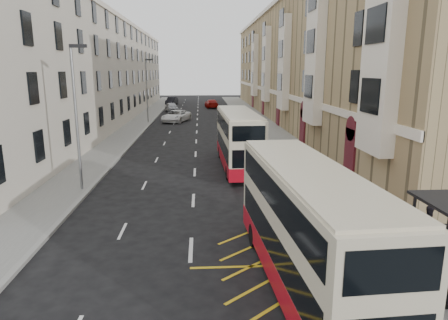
{
  "coord_description": "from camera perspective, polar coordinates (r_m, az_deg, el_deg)",
  "views": [
    {
      "loc": [
        0.44,
        -10.38,
        6.82
      ],
      "look_at": [
        1.58,
        8.95,
        2.43
      ],
      "focal_mm": 32.0,
      "sensor_mm": 36.0,
      "label": 1
    }
  ],
  "objects": [
    {
      "name": "street_lamp_near",
      "position": [
        23.49,
        -20.32,
        6.66
      ],
      "size": [
        0.93,
        0.18,
        8.0
      ],
      "color": "gray",
      "rests_on": "pavement_left"
    },
    {
      "name": "pedestrian_far",
      "position": [
        15.72,
        19.26,
        -9.73
      ],
      "size": [
        1.07,
        0.79,
        1.68
      ],
      "primitive_type": "imported",
      "rotation": [
        0.0,
        0.0,
        2.71
      ],
      "color": "black",
      "rests_on": "pavement_right"
    },
    {
      "name": "street_lamp_far",
      "position": [
        52.86,
        -10.94,
        10.19
      ],
      "size": [
        0.93,
        0.18,
        8.0
      ],
      "color": "gray",
      "rests_on": "pavement_left"
    },
    {
      "name": "double_decker_front",
      "position": [
        12.83,
        11.62,
        -9.46
      ],
      "size": [
        2.84,
        10.05,
        3.97
      ],
      "rotation": [
        0.0,
        0.0,
        0.06
      ],
      "color": "beige",
      "rests_on": "ground"
    },
    {
      "name": "pedestrian_mid",
      "position": [
        17.62,
        27.28,
        -8.26
      ],
      "size": [
        0.8,
        0.65,
        1.55
      ],
      "primitive_type": "imported",
      "rotation": [
        0.0,
        0.0,
        -0.09
      ],
      "color": "black",
      "rests_on": "pavement_right"
    },
    {
      "name": "ground",
      "position": [
        12.43,
        -5.19,
        -20.56
      ],
      "size": [
        200.0,
        200.0,
        0.0
      ],
      "primitive_type": "plane",
      "color": "black",
      "rests_on": "ground"
    },
    {
      "name": "double_decker_rear",
      "position": [
        28.12,
        2.05,
        2.97
      ],
      "size": [
        2.56,
        10.07,
        3.99
      ],
      "rotation": [
        0.0,
        0.0,
        0.03
      ],
      "color": "beige",
      "rests_on": "ground"
    },
    {
      "name": "pavement_right",
      "position": [
        41.63,
        7.13,
        3.36
      ],
      "size": [
        4.0,
        120.0,
        0.15
      ],
      "primitive_type": "cube",
      "color": "slate",
      "rests_on": "ground"
    },
    {
      "name": "terrace_left",
      "position": [
        57.58,
        -17.72,
        11.89
      ],
      "size": [
        9.18,
        79.0,
        13.25
      ],
      "color": "beige",
      "rests_on": "ground"
    },
    {
      "name": "kerb_left",
      "position": [
        41.44,
        -12.3,
        3.12
      ],
      "size": [
        0.25,
        120.0,
        0.15
      ],
      "primitive_type": "cube",
      "color": "gray",
      "rests_on": "ground"
    },
    {
      "name": "white_van",
      "position": [
        53.92,
        -6.83,
        6.25
      ],
      "size": [
        4.28,
        6.09,
        1.54
      ],
      "primitive_type": "imported",
      "rotation": [
        0.0,
        0.0,
        -0.34
      ],
      "color": "white",
      "rests_on": "ground"
    },
    {
      "name": "guard_railing",
      "position": [
        18.15,
        15.6,
        -6.88
      ],
      "size": [
        0.06,
        6.56,
        1.01
      ],
      "color": "#AD0913",
      "rests_on": "pavement_right"
    },
    {
      "name": "car_silver",
      "position": [
        66.66,
        -7.48,
        7.48
      ],
      "size": [
        2.85,
        4.9,
        1.57
      ],
      "primitive_type": "imported",
      "rotation": [
        0.0,
        0.0,
        0.23
      ],
      "color": "#9B9DA2",
      "rests_on": "ground"
    },
    {
      "name": "litter_bin",
      "position": [
        13.65,
        28.87,
        -15.8
      ],
      "size": [
        0.59,
        0.59,
        0.97
      ],
      "color": "black",
      "rests_on": "pavement_right"
    },
    {
      "name": "terrace_right",
      "position": [
        57.6,
        11.44,
        13.23
      ],
      "size": [
        10.75,
        79.0,
        15.25
      ],
      "color": "tan",
      "rests_on": "ground"
    },
    {
      "name": "road_markings",
      "position": [
        55.8,
        -3.84,
        5.74
      ],
      "size": [
        10.0,
        110.0,
        0.01
      ],
      "primitive_type": null,
      "color": "silver",
      "rests_on": "ground"
    },
    {
      "name": "kerb_right",
      "position": [
        41.32,
        4.4,
        3.35
      ],
      "size": [
        0.25,
        120.0,
        0.15
      ],
      "primitive_type": "cube",
      "color": "gray",
      "rests_on": "ground"
    },
    {
      "name": "car_red",
      "position": [
        73.76,
        -1.8,
        8.06
      ],
      "size": [
        2.59,
        5.38,
        1.51
      ],
      "primitive_type": "imported",
      "rotation": [
        0.0,
        0.0,
        3.23
      ],
      "color": "#A10C08",
      "rests_on": "ground"
    },
    {
      "name": "pavement_left",
      "position": [
        41.7,
        -14.34,
        3.07
      ],
      "size": [
        3.0,
        120.0,
        0.15
      ],
      "primitive_type": "cube",
      "color": "slate",
      "rests_on": "ground"
    },
    {
      "name": "car_dark",
      "position": [
        80.86,
        -7.46,
        8.38
      ],
      "size": [
        2.4,
        4.83,
        1.52
      ],
      "primitive_type": "imported",
      "rotation": [
        0.0,
        0.0,
        -0.18
      ],
      "color": "black",
      "rests_on": "ground"
    }
  ]
}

